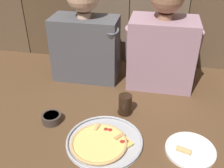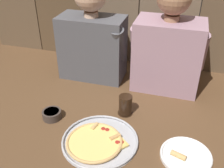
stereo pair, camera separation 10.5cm
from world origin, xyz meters
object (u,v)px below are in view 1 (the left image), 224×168
Objects in this scene: pizza_tray at (103,142)px; dipping_bowl at (52,118)px; dinner_plate at (190,150)px; diner_left at (85,35)px; diner_right at (163,41)px; drinking_glass at (125,104)px.

pizza_tray is 3.61× the size of dipping_bowl.
dinner_plate is 0.85m from diner_left.
diner_right is at bearing -0.03° from diner_left.
dinner_plate is at bearing 3.39° from pizza_tray.
drinking_glass is (0.07, 0.24, 0.04)m from pizza_tray.
dinner_plate is 2.27× the size of dipping_bowl.
pizza_tray is 0.29m from dipping_bowl.
drinking_glass is (-0.31, 0.22, 0.04)m from dinner_plate.
diner_left is (-0.29, 0.32, 0.22)m from drinking_glass.
dipping_bowl is (-0.34, -0.14, -0.03)m from drinking_glass.
diner_left is at bearing 83.40° from dipping_bowl.
dipping_bowl is 0.53m from diner_left.
diner_left reaches higher than pizza_tray.
diner_left is at bearing 131.76° from drinking_glass.
diner_right is at bearing 63.99° from drinking_glass.
drinking_glass reaches higher than dinner_plate.
dipping_bowl is at bearing -96.60° from diner_left.
drinking_glass is at bearing -116.01° from diner_right.
dipping_bowl is at bearing -157.72° from drinking_glass.
pizza_tray is at bearing -105.27° from drinking_glass.
diner_right is at bearing 106.16° from dinner_plate.
dinner_plate is at bearing -41.87° from diner_left.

